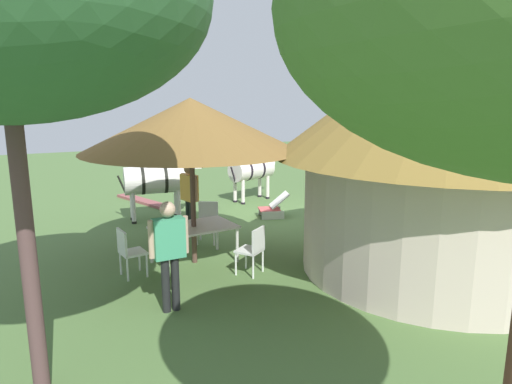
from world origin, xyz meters
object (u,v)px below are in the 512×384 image
Objects in this scene: zebra_nearest_camera at (253,169)px; guest_behind_table at (169,246)px; guest_beside_umbrella at (189,193)px; thatched_hut at (443,139)px; striped_lounge_chair at (273,207)px; patio_chair_east_end at (128,250)px; patio_chair_near_lawn at (253,247)px; patio_chair_west_end at (208,219)px; zebra_by_umbrella at (156,180)px; shade_umbrella at (191,125)px; patio_dining_table at (194,230)px; standing_watcher at (355,168)px.

guest_behind_table is at bearing -53.59° from zebra_nearest_camera.
guest_behind_table is (1.37, 3.57, 0.01)m from guest_beside_umbrella.
striped_lounge_chair is (1.05, -4.67, -2.22)m from thatched_hut.
patio_chair_near_lawn is at bearing 58.83° from patio_chair_east_end.
patio_chair_west_end is 0.53× the size of guest_beside_umbrella.
patio_chair_west_end is 2.47m from zebra_by_umbrella.
shade_umbrella is at bearing -56.07° from zebra_nearest_camera.
patio_chair_near_lawn is (-2.11, 0.82, 0.00)m from patio_chair_east_end.
patio_chair_east_end is 2.26m from patio_chair_near_lawn.
striped_lounge_chair is 0.45× the size of zebra_nearest_camera.
patio_dining_table is 6.82m from standing_watcher.
zebra_by_umbrella is at bearing 149.98° from patio_chair_east_end.
shade_umbrella is 4.53× the size of striped_lounge_chair.
guest_behind_table reaches higher than standing_watcher.
standing_watcher is (-2.06, -5.31, -1.45)m from thatched_hut.
zebra_nearest_camera is at bearing 113.26° from zebra_by_umbrella.
thatched_hut reaches higher than standing_watcher.
zebra_by_umbrella is at bearing -55.21° from thatched_hut.
thatched_hut is at bearing 40.15° from zebra_by_umbrella.
guest_beside_umbrella reaches higher than patio_chair_west_end.
shade_umbrella is 2.39× the size of guest_beside_umbrella.
zebra_nearest_camera is at bearing 52.91° from guest_behind_table.
guest_behind_table reaches higher than zebra_by_umbrella.
shade_umbrella reaches higher than standing_watcher.
guest_beside_umbrella is 2.75m from striped_lounge_chair.
shade_umbrella is 2.42× the size of patio_dining_table.
shade_umbrella is 5.84m from zebra_nearest_camera.
patio_chair_east_end is at bearing 9.87° from patio_dining_table.
thatched_hut is at bearing 151.02° from patio_dining_table.
thatched_hut is 6.76× the size of patio_chair_near_lawn.
patio_chair_west_end is at bearing -120.14° from shade_umbrella.
zebra_by_umbrella is at bearing 86.49° from striped_lounge_chair.
patio_chair_near_lawn is at bearing 14.77° from zebra_by_umbrella.
thatched_hut reaches higher than striped_lounge_chair.
thatched_hut is at bearing 151.02° from shade_umbrella.
standing_watcher reaches higher than patio_chair_east_end.
guest_beside_umbrella reaches higher than zebra_by_umbrella.
guest_behind_table reaches higher than guest_beside_umbrella.
patio_chair_west_end is 0.79m from guest_beside_umbrella.
zebra_by_umbrella reaches higher than striped_lounge_chair.
shade_umbrella is 2.55m from patio_chair_near_lawn.
thatched_hut is at bearing -13.88° from zebra_nearest_camera.
guest_behind_table is at bearing 153.84° from striped_lounge_chair.
zebra_nearest_camera is (-0.32, -2.07, 0.71)m from striped_lounge_chair.
patio_dining_table is 0.99× the size of guest_beside_umbrella.
thatched_hut is 6.94m from zebra_nearest_camera.
patio_chair_near_lawn is 0.45× the size of zebra_nearest_camera.
shade_umbrella is 2.04m from patio_dining_table.
patio_chair_east_end is 8.10m from standing_watcher.
striped_lounge_chair is at bearing -140.42° from patio_dining_table.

